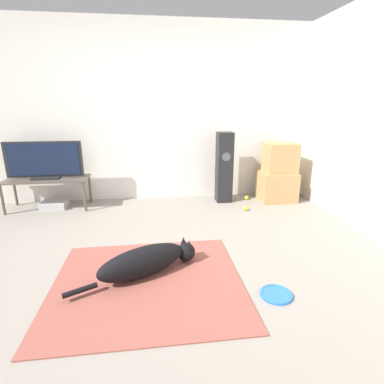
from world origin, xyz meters
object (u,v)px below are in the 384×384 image
at_px(frisbee, 276,294).
at_px(cardboard_box_lower, 276,186).
at_px(tennis_ball_by_boxes, 246,198).
at_px(game_console, 54,205).
at_px(tv_stand, 47,182).
at_px(cardboard_box_upper, 280,158).
at_px(tennis_ball_near_speaker, 246,208).
at_px(tv, 44,161).
at_px(dog, 147,261).
at_px(floor_speaker, 224,168).

distance_m(frisbee, cardboard_box_lower, 2.47).
bearing_deg(tennis_ball_by_boxes, game_console, 179.72).
bearing_deg(tv_stand, cardboard_box_upper, -0.98).
distance_m(tv_stand, game_console, 0.34).
xyz_separation_m(cardboard_box_upper, tennis_ball_near_speaker, (-0.62, -0.41, -0.62)).
height_order(tv_stand, tv, tv).
height_order(tennis_ball_near_speaker, game_console, game_console).
height_order(cardboard_box_lower, game_console, cardboard_box_lower).
relative_size(dog, cardboard_box_upper, 2.43).
bearing_deg(tennis_ball_by_boxes, tv_stand, 179.96).
relative_size(tennis_ball_by_boxes, tennis_ball_near_speaker, 1.00).
relative_size(tv_stand, game_console, 3.27).
height_order(dog, tennis_ball_near_speaker, dog).
height_order(dog, tennis_ball_by_boxes, dog).
relative_size(dog, tennis_ball_near_speaker, 16.19).
distance_m(frisbee, game_console, 3.30).
bearing_deg(frisbee, cardboard_box_lower, 67.66).
xyz_separation_m(cardboard_box_lower, game_console, (-3.26, 0.07, -0.17)).
height_order(dog, cardboard_box_upper, cardboard_box_upper).
relative_size(cardboard_box_lower, game_console, 1.54).
distance_m(cardboard_box_upper, floor_speaker, 0.84).
bearing_deg(tennis_ball_by_boxes, floor_speaker, 179.70).
relative_size(cardboard_box_upper, tv_stand, 0.40).
xyz_separation_m(dog, game_console, (-1.33, 1.92, -0.09)).
distance_m(floor_speaker, tennis_ball_near_speaker, 0.70).
bearing_deg(game_console, cardboard_box_lower, -1.23).
bearing_deg(frisbee, tennis_ball_by_boxes, 78.06).
bearing_deg(dog, tv_stand, 125.83).
relative_size(floor_speaker, tv, 1.02).
distance_m(tv, tennis_ball_by_boxes, 2.94).
height_order(cardboard_box_upper, tv, tv).
bearing_deg(tv_stand, dog, -54.17).
distance_m(floor_speaker, tv_stand, 2.50).
relative_size(frisbee, tennis_ball_near_speaker, 3.76).
bearing_deg(game_console, dog, -55.31).
distance_m(frisbee, cardboard_box_upper, 2.55).
relative_size(dog, floor_speaker, 1.04).
bearing_deg(floor_speaker, cardboard_box_upper, -3.93).
bearing_deg(cardboard_box_lower, cardboard_box_upper, 3.31).
bearing_deg(cardboard_box_lower, tennis_ball_near_speaker, -145.72).
bearing_deg(frisbee, floor_speaker, 86.86).
xyz_separation_m(dog, tv, (-1.38, 1.92, 0.54)).
distance_m(tv_stand, tennis_ball_by_boxes, 2.89).
distance_m(tv_stand, tv, 0.30).
height_order(tennis_ball_by_boxes, game_console, game_console).
bearing_deg(floor_speaker, frisbee, -93.14).
bearing_deg(cardboard_box_upper, tennis_ball_by_boxes, 173.21).
relative_size(dog, frisbee, 4.31).
bearing_deg(frisbee, cardboard_box_upper, 67.25).
bearing_deg(tv_stand, tv, 90.00).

